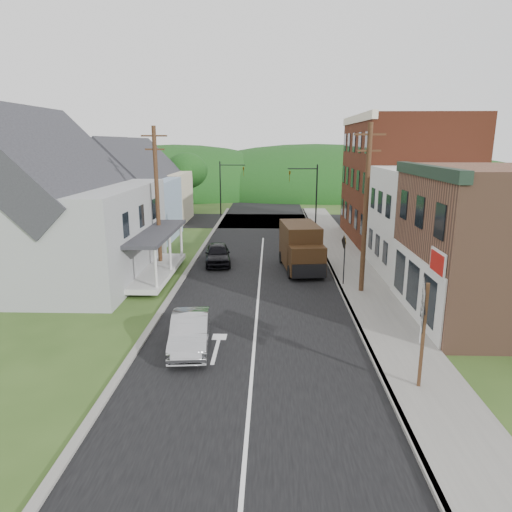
# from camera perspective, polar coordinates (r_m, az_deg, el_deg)

# --- Properties ---
(ground) EXTENTS (120.00, 120.00, 0.00)m
(ground) POSITION_cam_1_polar(r_m,az_deg,el_deg) (21.92, 0.10, -7.41)
(ground) COLOR #2D4719
(ground) RESTS_ON ground
(road) EXTENTS (9.00, 90.00, 0.02)m
(road) POSITION_cam_1_polar(r_m,az_deg,el_deg) (31.44, 0.66, -0.75)
(road) COLOR black
(road) RESTS_ON ground
(cross_road) EXTENTS (60.00, 9.00, 0.02)m
(cross_road) POSITION_cam_1_polar(r_m,az_deg,el_deg) (48.07, 1.09, 4.42)
(cross_road) COLOR black
(cross_road) RESTS_ON ground
(sidewalk_right) EXTENTS (2.80, 55.00, 0.15)m
(sidewalk_right) POSITION_cam_1_polar(r_m,az_deg,el_deg) (29.95, 11.94, -1.66)
(sidewalk_right) COLOR slate
(sidewalk_right) RESTS_ON ground
(curb_right) EXTENTS (0.20, 55.00, 0.15)m
(curb_right) POSITION_cam_1_polar(r_m,az_deg,el_deg) (29.74, 9.37, -1.65)
(curb_right) COLOR slate
(curb_right) RESTS_ON ground
(curb_left) EXTENTS (0.30, 55.00, 0.12)m
(curb_left) POSITION_cam_1_polar(r_m,az_deg,el_deg) (29.96, -8.36, -1.53)
(curb_left) COLOR slate
(curb_left) RESTS_ON ground
(storefront_tan) EXTENTS (8.00, 8.00, 7.00)m
(storefront_tan) POSITION_cam_1_polar(r_m,az_deg,el_deg) (23.46, 28.89, 1.17)
(storefront_tan) COLOR brown
(storefront_tan) RESTS_ON ground
(storefront_white) EXTENTS (8.00, 7.00, 6.50)m
(storefront_white) POSITION_cam_1_polar(r_m,az_deg,el_deg) (30.25, 22.55, 3.89)
(storefront_white) COLOR silver
(storefront_white) RESTS_ON ground
(storefront_red) EXTENTS (8.00, 12.00, 10.00)m
(storefront_red) POSITION_cam_1_polar(r_m,az_deg,el_deg) (39.01, 17.96, 8.92)
(storefront_red) COLOR maroon
(storefront_red) RESTS_ON ground
(house_gray) EXTENTS (10.20, 12.24, 8.35)m
(house_gray) POSITION_cam_1_polar(r_m,az_deg,el_deg) (29.50, -23.61, 5.50)
(house_gray) COLOR gray
(house_gray) RESTS_ON ground
(house_blue) EXTENTS (7.14, 8.16, 7.28)m
(house_blue) POSITION_cam_1_polar(r_m,az_deg,el_deg) (39.40, -15.44, 7.22)
(house_blue) COLOR #8195B1
(house_blue) RESTS_ON ground
(house_cream) EXTENTS (7.14, 8.16, 7.28)m
(house_cream) POSITION_cam_1_polar(r_m,az_deg,el_deg) (48.15, -12.88, 8.52)
(house_cream) COLOR beige
(house_cream) RESTS_ON ground
(utility_pole_right) EXTENTS (1.60, 0.26, 9.00)m
(utility_pole_right) POSITION_cam_1_polar(r_m,az_deg,el_deg) (24.64, 13.56, 5.81)
(utility_pole_right) COLOR #472D19
(utility_pole_right) RESTS_ON ground
(utility_pole_left) EXTENTS (1.60, 0.26, 9.00)m
(utility_pole_left) POSITION_cam_1_polar(r_m,az_deg,el_deg) (29.47, -12.25, 7.17)
(utility_pole_left) COLOR #472D19
(utility_pole_left) RESTS_ON ground
(traffic_signal_right) EXTENTS (2.87, 0.20, 6.00)m
(traffic_signal_right) POSITION_cam_1_polar(r_m,az_deg,el_deg) (44.26, 6.68, 8.40)
(traffic_signal_right) COLOR black
(traffic_signal_right) RESTS_ON ground
(traffic_signal_left) EXTENTS (2.87, 0.20, 6.00)m
(traffic_signal_left) POSITION_cam_1_polar(r_m,az_deg,el_deg) (51.31, -3.71, 9.23)
(traffic_signal_left) COLOR black
(traffic_signal_left) RESTS_ON ground
(tree_left_b) EXTENTS (4.80, 4.80, 6.94)m
(tree_left_b) POSITION_cam_1_polar(r_m,az_deg,el_deg) (37.01, -26.85, 7.68)
(tree_left_b) COLOR #382616
(tree_left_b) RESTS_ON ground
(tree_left_c) EXTENTS (5.80, 5.80, 8.41)m
(tree_left_c) POSITION_cam_1_polar(r_m,az_deg,el_deg) (44.96, -24.44, 10.14)
(tree_left_c) COLOR #382616
(tree_left_c) RESTS_ON ground
(tree_left_d) EXTENTS (4.80, 4.80, 6.94)m
(tree_left_d) POSITION_cam_1_polar(r_m,az_deg,el_deg) (53.37, -8.69, 10.49)
(tree_left_d) COLOR #382616
(tree_left_d) RESTS_ON ground
(forested_ridge) EXTENTS (90.00, 30.00, 16.00)m
(forested_ridge) POSITION_cam_1_polar(r_m,az_deg,el_deg) (75.82, 1.38, 7.94)
(forested_ridge) COLOR #123610
(forested_ridge) RESTS_ON ground
(silver_sedan) EXTENTS (1.87, 4.28, 1.37)m
(silver_sedan) POSITION_cam_1_polar(r_m,az_deg,el_deg) (18.55, -8.24, -9.39)
(silver_sedan) COLOR #A1A1A5
(silver_sedan) RESTS_ON ground
(dark_sedan) EXTENTS (2.16, 4.26, 1.39)m
(dark_sedan) POSITION_cam_1_polar(r_m,az_deg,el_deg) (30.86, -4.83, 0.25)
(dark_sedan) COLOR black
(dark_sedan) RESTS_ON ground
(delivery_van) EXTENTS (2.73, 5.49, 2.95)m
(delivery_van) POSITION_cam_1_polar(r_m,az_deg,el_deg) (29.21, 5.65, 1.05)
(delivery_van) COLOR #311E0D
(delivery_van) RESTS_ON ground
(route_sign_cluster) EXTENTS (0.67, 1.97, 3.56)m
(route_sign_cluster) POSITION_cam_1_polar(r_m,az_deg,el_deg) (15.70, 20.14, -7.57)
(route_sign_cluster) COLOR #472D19
(route_sign_cluster) RESTS_ON sidewalk_right
(warning_sign) EXTENTS (0.18, 0.78, 2.86)m
(warning_sign) POSITION_cam_1_polar(r_m,az_deg,el_deg) (26.09, 10.95, 0.38)
(warning_sign) COLOR black
(warning_sign) RESTS_ON sidewalk_right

